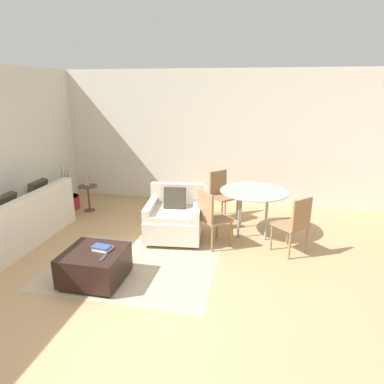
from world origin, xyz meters
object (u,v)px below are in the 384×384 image
(armchair, at_px, (174,218))
(tv_remote_primary, at_px, (103,258))
(dining_chair_near_left, at_px, (211,215))
(potted_plant, at_px, (68,199))
(dining_chair_far_left, at_px, (221,192))
(ottoman, at_px, (95,265))
(side_table, at_px, (88,193))
(couch, at_px, (22,223))
(dining_table, at_px, (254,195))
(picture_frame, at_px, (87,181))
(book_stack, at_px, (102,248))
(dining_chair_near_right, at_px, (295,222))

(armchair, xyz_separation_m, tv_remote_primary, (-0.46, -1.64, 0.08))
(armchair, distance_m, dining_chair_near_left, 0.68)
(potted_plant, relative_size, dining_chair_far_left, 1.08)
(ottoman, distance_m, dining_chair_far_left, 2.88)
(ottoman, relative_size, side_table, 1.43)
(couch, height_order, armchair, couch)
(side_table, bearing_deg, couch, -104.25)
(armchair, xyz_separation_m, dining_table, (1.25, 0.44, 0.34))
(ottoman, xyz_separation_m, picture_frame, (-1.35, 2.37, 0.38))
(couch, xyz_separation_m, picture_frame, (0.38, 1.49, 0.31))
(potted_plant, relative_size, dining_table, 0.86)
(dining_table, height_order, dining_chair_far_left, dining_chair_far_left)
(book_stack, distance_m, dining_chair_far_left, 2.77)
(ottoman, relative_size, dining_chair_near_left, 0.82)
(side_table, relative_size, dining_table, 0.46)
(dining_chair_far_left, bearing_deg, armchair, -120.41)
(dining_chair_near_right, bearing_deg, ottoman, -152.82)
(tv_remote_primary, bearing_deg, dining_chair_far_left, 68.12)
(side_table, relative_size, dining_chair_near_right, 0.58)
(book_stack, bearing_deg, armchair, 68.23)
(armchair, bearing_deg, potted_plant, 159.89)
(potted_plant, distance_m, dining_chair_near_right, 4.53)
(ottoman, relative_size, dining_table, 0.65)
(ottoman, bearing_deg, tv_remote_primary, -36.34)
(armchair, distance_m, book_stack, 1.54)
(armchair, bearing_deg, ottoman, -113.96)
(book_stack, height_order, dining_chair_near_left, dining_chair_near_left)
(armchair, bearing_deg, book_stack, -111.77)
(ottoman, relative_size, tv_remote_primary, 4.87)
(book_stack, height_order, side_table, side_table)
(armchair, bearing_deg, dining_table, 19.38)
(couch, distance_m, armchair, 2.47)
(tv_remote_primary, relative_size, picture_frame, 0.80)
(dining_chair_near_right, bearing_deg, potted_plant, 165.89)
(dining_chair_near_right, xyz_separation_m, dining_chair_far_left, (-1.25, 1.25, 0.00))
(side_table, relative_size, dining_chair_far_left, 0.58)
(ottoman, bearing_deg, side_table, 119.69)
(potted_plant, xyz_separation_m, dining_chair_near_left, (3.12, -1.10, 0.32))
(book_stack, distance_m, picture_frame, 2.72)
(picture_frame, bearing_deg, potted_plant, 175.41)
(tv_remote_primary, height_order, picture_frame, picture_frame)
(book_stack, bearing_deg, tv_remote_primary, -62.27)
(potted_plant, bearing_deg, side_table, -4.61)
(tv_remote_primary, bearing_deg, dining_chair_near_left, 53.20)
(side_table, bearing_deg, dining_chair_near_left, -21.91)
(tv_remote_primary, bearing_deg, picture_frame, 121.66)
(dining_chair_near_left, bearing_deg, picture_frame, 158.09)
(couch, height_order, dining_chair_near_left, dining_chair_near_left)
(book_stack, distance_m, dining_table, 2.62)
(armchair, height_order, book_stack, armchair)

